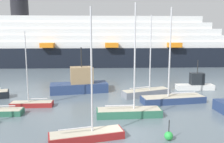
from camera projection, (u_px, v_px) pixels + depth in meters
name	position (u px, v px, depth m)	size (l,w,h in m)	color
ground_plane	(122.00, 134.00, 17.74)	(600.00, 600.00, 0.00)	slate
sailboat_0	(173.00, 98.00, 25.86)	(7.19, 2.54, 10.26)	navy
sailboat_2	(32.00, 103.00, 24.46)	(4.31, 1.28, 7.78)	maroon
sailboat_3	(87.00, 133.00, 16.76)	(5.49, 2.43, 9.27)	maroon
sailboat_4	(129.00, 111.00, 21.52)	(5.94, 1.64, 10.15)	#2D6B51
sailboat_5	(146.00, 92.00, 28.75)	(6.25, 3.32, 9.71)	gray
fishing_boat_1	(196.00, 84.00, 32.09)	(5.11, 1.73, 4.04)	white
fishing_boat_2	(80.00, 83.00, 30.56)	(7.58, 3.49, 5.86)	navy
channel_buoy_0	(169.00, 136.00, 16.67)	(0.62, 0.62, 1.49)	green
cruise_ship	(81.00, 45.00, 57.39)	(80.92, 15.46, 15.70)	black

